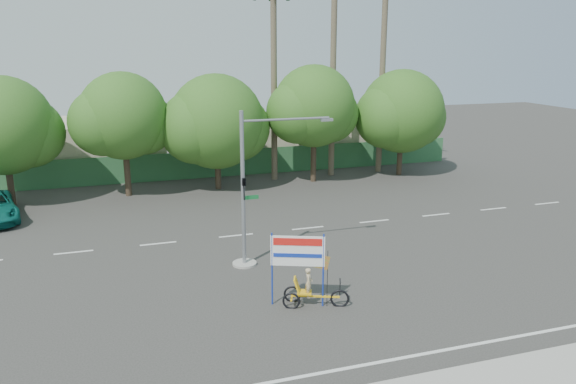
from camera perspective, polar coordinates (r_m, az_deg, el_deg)
name	(u,v)px	position (r m, az deg, el deg)	size (l,w,h in m)	color
ground	(328,293)	(23.04, 4.09, -10.23)	(120.00, 120.00, 0.00)	#33302D
fence	(222,163)	(42.49, -6.69, 2.90)	(38.00, 0.08, 2.00)	#336B3D
building_left	(82,147)	(46.03, -20.18, 4.28)	(12.00, 8.00, 4.00)	beige
building_right	(303,138)	(48.68, 1.54, 5.49)	(14.00, 8.00, 3.60)	beige
tree_far_left	(2,129)	(38.15, -27.03, 5.75)	(7.14, 6.00, 7.96)	#473828
tree_left	(122,119)	(37.62, -16.47, 7.11)	(6.66, 5.60, 8.07)	#473828
tree_center	(216,124)	(38.31, -7.36, 6.83)	(7.62, 6.40, 7.85)	#473828
tree_right	(313,109)	(40.06, 2.60, 8.40)	(6.90, 5.80, 8.36)	#473828
tree_far_right	(401,114)	(43.05, 11.44, 7.78)	(7.38, 6.20, 7.94)	#473828
palm_tall	(334,33)	(41.95, 4.67, 15.82)	(3.73, 3.79, 17.45)	#70604C
palm_mid	(383,48)	(43.61, 9.66, 14.23)	(3.73, 3.79, 15.45)	#70604C
palm_short	(274,56)	(40.46, -1.45, 13.62)	(3.73, 3.79, 14.45)	#70604C
traffic_signal	(250,203)	(24.95, -3.88, -1.08)	(4.72, 1.10, 7.00)	gray
trike_billboard	(305,277)	(21.55, 1.74, -8.59)	(2.82, 1.36, 2.96)	black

